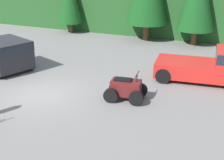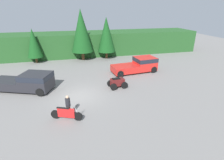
{
  "view_description": "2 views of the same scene",
  "coord_description": "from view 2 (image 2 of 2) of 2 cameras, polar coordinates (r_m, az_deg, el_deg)",
  "views": [
    {
      "loc": [
        8.5,
        -11.37,
        6.16
      ],
      "look_at": [
        3.37,
        0.86,
        0.95
      ],
      "focal_mm": 50.0,
      "sensor_mm": 36.0,
      "label": 1
    },
    {
      "loc": [
        -0.45,
        -14.65,
        7.57
      ],
      "look_at": [
        3.37,
        0.86,
        0.95
      ],
      "focal_mm": 28.0,
      "sensor_mm": 36.0,
      "label": 2
    }
  ],
  "objects": [
    {
      "name": "ground_plane",
      "position": [
        16.5,
        -10.77,
        -5.24
      ],
      "size": [
        80.0,
        80.0,
        0.0
      ],
      "primitive_type": "plane",
      "color": "slate"
    },
    {
      "name": "hillside_backdrop",
      "position": [
        31.18,
        -13.03,
        11.38
      ],
      "size": [
        44.0,
        6.0,
        3.7
      ],
      "color": "#235123",
      "rests_on": "ground_plane"
    },
    {
      "name": "dirt_bike",
      "position": [
        13.27,
        -14.68,
        -10.57
      ],
      "size": [
        2.25,
        1.1,
        1.18
      ],
      "rotation": [
        0.0,
        0.0,
        -0.4
      ],
      "color": "black",
      "rests_on": "ground_plane"
    },
    {
      "name": "tree_mid_right",
      "position": [
        27.8,
        -1.86,
        14.57
      ],
      "size": [
        2.79,
        2.79,
        6.35
      ],
      "color": "brown",
      "rests_on": "ground_plane"
    },
    {
      "name": "pickup_truck_red",
      "position": [
        22.37,
        8.65,
        5.04
      ],
      "size": [
        5.79,
        2.83,
        1.8
      ],
      "rotation": [
        0.0,
        0.0,
        0.11
      ],
      "color": "red",
      "rests_on": "ground_plane"
    },
    {
      "name": "pickup_truck_second",
      "position": [
        18.86,
        -25.85,
        -0.4
      ],
      "size": [
        6.33,
        4.21,
        1.8
      ],
      "rotation": [
        0.0,
        0.0,
        -0.37
      ],
      "color": "#232328",
      "rests_on": "ground_plane"
    },
    {
      "name": "tree_left",
      "position": [
        27.8,
        -24.23,
        10.94
      ],
      "size": [
        2.18,
        2.18,
        4.95
      ],
      "color": "brown",
      "rests_on": "ground_plane"
    },
    {
      "name": "tree_mid_left",
      "position": [
        27.21,
        -9.96,
        15.51
      ],
      "size": [
        3.3,
        3.3,
        7.49
      ],
      "color": "brown",
      "rests_on": "ground_plane"
    },
    {
      "name": "quad_atv",
      "position": [
        17.77,
        1.77,
        -0.88
      ],
      "size": [
        1.98,
        1.39,
        1.32
      ],
      "rotation": [
        0.0,
        0.0,
        0.12
      ],
      "color": "black",
      "rests_on": "ground_plane"
    },
    {
      "name": "rider_person",
      "position": [
        13.39,
        -14.14,
        -7.96
      ],
      "size": [
        0.48,
        0.48,
        1.72
      ],
      "rotation": [
        0.0,
        0.0,
        -0.48
      ],
      "color": "brown",
      "rests_on": "ground_plane"
    }
  ]
}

